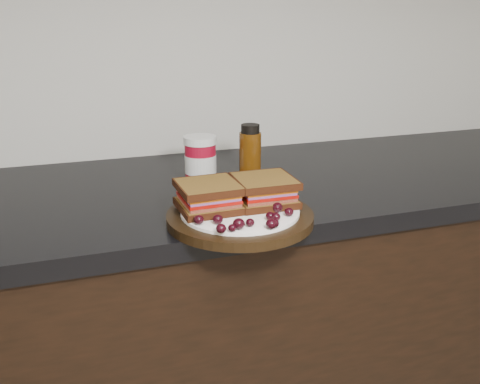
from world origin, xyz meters
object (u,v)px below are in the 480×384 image
object	(u,v)px
condiment_jar	(200,160)
plate	(240,217)
sandwich_left	(209,196)
oil_bottle	(250,155)

from	to	relation	value
condiment_jar	plate	bearing A→B (deg)	-87.65
plate	sandwich_left	world-z (taller)	sandwich_left
sandwich_left	condiment_jar	xyz separation A→B (m)	(0.04, 0.23, 0.01)
plate	condiment_jar	size ratio (longest dim) A/B	2.50
plate	oil_bottle	distance (m)	0.24
plate	oil_bottle	world-z (taller)	oil_bottle
plate	oil_bottle	size ratio (longest dim) A/B	2.00
condiment_jar	oil_bottle	world-z (taller)	oil_bottle
oil_bottle	sandwich_left	bearing A→B (deg)	-128.13
sandwich_left	condiment_jar	world-z (taller)	condiment_jar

